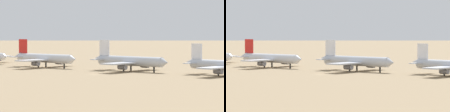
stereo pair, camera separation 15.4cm
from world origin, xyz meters
TOP-DOWN VIEW (x-y plane):
  - ground at (0.00, 0.00)m, footprint 4000.00×4000.00m
  - ridge_far_west at (-443.95, 1009.28)m, footprint 252.56×218.91m
  - parked_jet_red_3 at (-45.88, 22.38)m, footprint 40.76×34.36m
  - parked_jet_white_4 at (2.18, 23.31)m, footprint 40.77×34.50m
  - parked_jet_white_5 at (46.63, 22.98)m, footprint 37.62×32.12m

SIDE VIEW (x-z plane):
  - ground at x=0.00m, z-range 0.00..0.00m
  - parked_jet_white_5 at x=46.63m, z-range -2.15..10.32m
  - parked_jet_red_3 at x=-45.88m, z-range -2.32..11.14m
  - parked_jet_white_4 at x=2.18m, z-range -2.32..11.14m
  - ridge_far_west at x=-443.95m, z-range 0.00..100.29m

